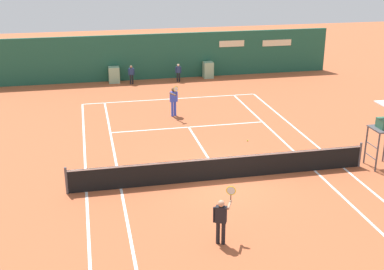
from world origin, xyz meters
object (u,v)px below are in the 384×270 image
object	(u,v)px
player_on_baseline	(174,99)
ball_kid_right_post	(131,73)
ball_kid_centre_post	(178,71)
tennis_ball_mid_court	(248,141)
tennis_ball_near_service_line	(187,162)
player_near_side	(221,218)

from	to	relation	value
player_on_baseline	ball_kid_right_post	bearing A→B (deg)	-103.49
ball_kid_centre_post	tennis_ball_mid_court	xyz separation A→B (m)	(1.10, -11.95, -0.68)
ball_kid_centre_post	tennis_ball_mid_court	size ratio (longest dim) A/B	18.23
tennis_ball_near_service_line	ball_kid_right_post	bearing A→B (deg)	93.85
ball_kid_right_post	ball_kid_centre_post	xyz separation A→B (m)	(3.21, -0.00, -0.02)
ball_kid_right_post	tennis_ball_mid_court	distance (m)	12.72
ball_kid_centre_post	player_near_side	bearing A→B (deg)	87.41
tennis_ball_mid_court	player_near_side	bearing A→B (deg)	-113.28
ball_kid_centre_post	tennis_ball_near_service_line	xyz separation A→B (m)	(-2.28, -13.88, -0.68)
player_on_baseline	tennis_ball_mid_court	bearing A→B (deg)	95.80
ball_kid_centre_post	tennis_ball_near_service_line	size ratio (longest dim) A/B	18.23
player_near_side	tennis_ball_near_service_line	distance (m)	6.47
player_near_side	tennis_ball_mid_court	bearing A→B (deg)	91.92
tennis_ball_near_service_line	player_on_baseline	bearing A→B (deg)	84.49
ball_kid_centre_post	tennis_ball_near_service_line	world-z (taller)	ball_kid_centre_post
ball_kid_centre_post	ball_kid_right_post	bearing A→B (deg)	4.41
player_on_baseline	tennis_ball_near_service_line	distance (m)	6.57
player_on_baseline	tennis_ball_near_service_line	world-z (taller)	player_on_baseline
player_on_baseline	player_near_side	bearing A→B (deg)	60.89
player_on_baseline	ball_kid_centre_post	xyz separation A→B (m)	(1.65, 7.41, -0.24)
ball_kid_right_post	ball_kid_centre_post	size ratio (longest dim) A/B	1.03
player_on_baseline	tennis_ball_mid_court	size ratio (longest dim) A/B	27.10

